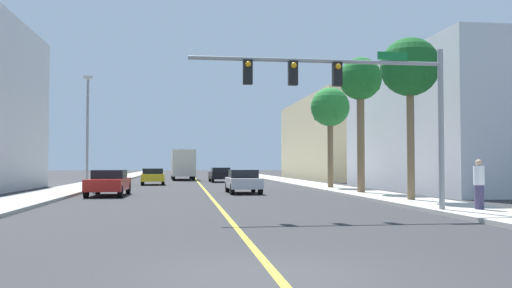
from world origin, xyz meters
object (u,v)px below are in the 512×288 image
(traffic_signal_mast, at_px, (356,90))
(street_lamp, at_px, (87,125))
(palm_mid, at_px, (360,83))
(delivery_truck, at_px, (183,164))
(car_black, at_px, (220,174))
(palm_far, at_px, (330,109))
(car_silver, at_px, (243,181))
(car_red, at_px, (109,182))
(pedestrian, at_px, (479,184))
(palm_near, at_px, (410,69))
(car_yellow, at_px, (153,176))

(traffic_signal_mast, distance_m, street_lamp, 22.39)
(palm_mid, distance_m, delivery_truck, 31.74)
(car_black, xyz_separation_m, delivery_truck, (-3.57, 7.68, 0.97))
(palm_far, distance_m, car_black, 17.66)
(palm_mid, bearing_deg, car_silver, 159.96)
(palm_mid, bearing_deg, street_lamp, 155.85)
(palm_far, xyz_separation_m, car_red, (-14.09, -5.42, -4.83))
(car_silver, bearing_deg, pedestrian, -64.62)
(traffic_signal_mast, relative_size, car_silver, 2.30)
(palm_mid, height_order, delivery_truck, palm_mid)
(palm_near, bearing_deg, car_yellow, 119.39)
(car_red, bearing_deg, palm_far, -157.93)
(street_lamp, height_order, car_yellow, street_lamp)
(palm_mid, relative_size, palm_far, 1.12)
(street_lamp, xyz_separation_m, car_silver, (9.88, -4.97, -3.59))
(palm_mid, xyz_separation_m, car_red, (-14.09, 0.94, -5.65))
(car_silver, bearing_deg, car_red, -170.34)
(delivery_truck, bearing_deg, car_red, -100.19)
(palm_near, height_order, pedestrian, palm_near)
(street_lamp, distance_m, pedestrian, 25.46)
(car_black, xyz_separation_m, pedestrian, (6.87, -33.63, 0.30))
(pedestrian, bearing_deg, delivery_truck, -34.19)
(street_lamp, xyz_separation_m, car_black, (9.88, 14.73, -3.58))
(car_red, relative_size, delivery_truck, 0.53)
(car_black, bearing_deg, palm_far, -69.43)
(palm_mid, xyz_separation_m, car_yellow, (-12.53, 16.17, -5.67))
(street_lamp, relative_size, car_silver, 1.89)
(pedestrian, bearing_deg, car_silver, -22.11)
(street_lamp, height_order, pedestrian, street_lamp)
(car_silver, bearing_deg, palm_far, 30.80)
(delivery_truck, bearing_deg, street_lamp, -107.91)
(car_red, bearing_deg, pedestrian, 140.23)
(palm_mid, distance_m, palm_far, 6.41)
(palm_far, height_order, car_red, palm_far)
(street_lamp, bearing_deg, car_silver, -26.71)
(palm_far, height_order, car_black, palm_far)
(car_silver, bearing_deg, traffic_signal_mast, -80.83)
(palm_far, distance_m, pedestrian, 18.49)
(delivery_truck, bearing_deg, palm_near, -76.42)
(palm_mid, distance_m, car_yellow, 21.22)
(palm_mid, xyz_separation_m, delivery_truck, (-10.04, 29.75, -4.68))
(palm_near, height_order, palm_mid, palm_mid)
(street_lamp, xyz_separation_m, car_red, (2.26, -6.39, -3.57))
(car_yellow, bearing_deg, pedestrian, -67.73)
(car_black, bearing_deg, pedestrian, -80.28)
(car_red, bearing_deg, car_black, -108.78)
(palm_near, xyz_separation_m, car_red, (-14.25, 7.31, -5.32))
(palm_far, xyz_separation_m, car_yellow, (-12.53, 9.81, -4.85))
(pedestrian, bearing_deg, street_lamp, -6.82)
(car_yellow, xyz_separation_m, pedestrian, (12.93, -27.73, 0.32))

